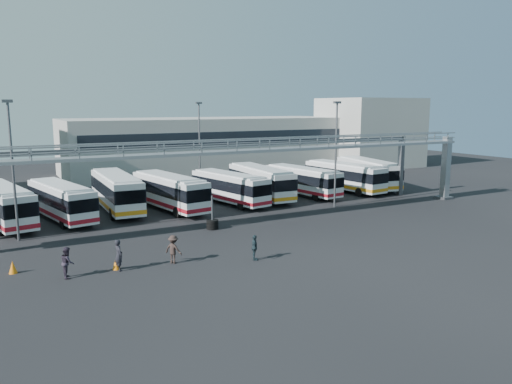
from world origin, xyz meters
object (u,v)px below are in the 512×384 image
bus_5 (229,187)px  bus_9 (368,172)px  light_pole_back (199,142)px  bus_6 (260,181)px  light_pole_left (12,163)px  cone_left (116,263)px  light_pole_mid (336,149)px  bus_8 (344,176)px  pedestrian_a (119,255)px  bus_2 (61,200)px  bus_4 (169,191)px  bus_3 (116,191)px  cone_right (13,267)px  pedestrian_b (67,262)px  bus_7 (302,180)px  pedestrian_c (173,249)px  bus_1 (3,204)px  pedestrian_d (255,248)px  tire_stack (212,223)px

bus_5 → bus_9: (18.96, 1.13, 0.16)m
light_pole_back → bus_6: (3.85, -7.53, -3.86)m
bus_9 → light_pole_left: bearing=-159.4°
bus_5 → cone_left: bus_5 is taller
light_pole_mid → bus_8: 10.24m
light_pole_back → pedestrian_a: size_ratio=5.33×
cone_left → light_pole_back: bearing=57.6°
bus_2 → bus_5: 15.92m
bus_9 → cone_left: bearing=-143.0°
bus_2 → bus_4: bearing=-13.5°
light_pole_left → bus_3: 12.04m
light_pole_back → bus_3: 13.58m
cone_right → bus_4: bearing=42.9°
pedestrian_b → cone_right: pedestrian_b is taller
light_pole_left → pedestrian_a: 12.32m
cone_left → cone_right: bearing=158.7°
light_pole_back → bus_7: (8.76, -8.14, -4.00)m
pedestrian_b → cone_right: 3.63m
bus_6 → pedestrian_c: bus_6 is taller
bus_1 → bus_8: bus_1 is taller
bus_6 → pedestrian_b: bearing=-140.5°
bus_7 → cone_left: bearing=-155.2°
light_pole_left → bus_8: (34.55, 5.84, -3.91)m
bus_4 → pedestrian_d: bearing=-100.1°
bus_5 → bus_6: bearing=3.7°
bus_7 → bus_6: bearing=164.2°
light_pole_back → bus_5: size_ratio=0.97×
pedestrian_a → bus_1: bearing=10.5°
bus_8 → light_pole_mid: bearing=-140.5°
bus_4 → bus_7: 15.39m
bus_5 → tire_stack: bearing=-134.0°
light_pole_left → bus_6: size_ratio=0.91×
bus_9 → bus_2: bearing=-167.6°
bus_7 → bus_5: bearing=174.4°
bus_3 → pedestrian_c: bearing=-90.5°
bus_7 → pedestrian_c: bus_7 is taller
light_pole_back → bus_8: bearing=-29.3°
bus_7 → bus_3: bearing=167.4°
bus_1 → pedestrian_b: size_ratio=6.19×
bus_2 → cone_right: bearing=-120.2°
bus_2 → bus_8: bearing=-11.3°
light_pole_back → bus_1: (-20.71, -8.18, -3.90)m
light_pole_back → bus_7: light_pole_back is taller
pedestrian_b → cone_right: bearing=54.3°
pedestrian_c → light_pole_back: bearing=-62.7°
bus_7 → pedestrian_d: (-15.73, -18.18, -0.90)m
bus_3 → pedestrian_d: 20.04m
pedestrian_c → tire_stack: 8.98m
light_pole_mid → bus_8: bearing=46.2°
bus_4 → pedestrian_c: size_ratio=6.22×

